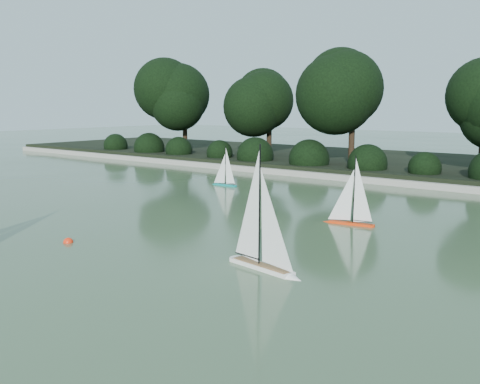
# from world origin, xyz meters

# --- Properties ---
(ground) EXTENTS (80.00, 80.00, 0.00)m
(ground) POSITION_xyz_m (0.00, 0.00, 0.00)
(ground) COLOR #32492C
(ground) RESTS_ON ground
(pond_coping) EXTENTS (40.00, 0.35, 0.18)m
(pond_coping) POSITION_xyz_m (0.00, 9.00, 0.09)
(pond_coping) COLOR gray
(pond_coping) RESTS_ON ground
(far_bank) EXTENTS (40.00, 8.00, 0.30)m
(far_bank) POSITION_xyz_m (0.00, 13.00, 0.15)
(far_bank) COLOR black
(far_bank) RESTS_ON ground
(shrub_hedge) EXTENTS (29.10, 1.10, 1.10)m
(shrub_hedge) POSITION_xyz_m (0.00, 9.90, 0.45)
(shrub_hedge) COLOR black
(shrub_hedge) RESTS_ON ground
(sailboat_white_b) EXTENTS (1.36, 0.43, 1.84)m
(sailboat_white_b) POSITION_xyz_m (1.02, 0.32, 0.29)
(sailboat_white_b) COLOR white
(sailboat_white_b) RESTS_ON ground
(sailboat_orange) EXTENTS (1.03, 0.32, 1.41)m
(sailboat_orange) POSITION_xyz_m (0.55, 3.63, 0.22)
(sailboat_orange) COLOR #F1380C
(sailboat_orange) RESTS_ON ground
(sailboat_teal) EXTENTS (0.88, 0.18, 1.20)m
(sailboat_teal) POSITION_xyz_m (-4.52, 5.99, 0.19)
(sailboat_teal) COLOR #0A8885
(sailboat_teal) RESTS_ON ground
(race_buoy) EXTENTS (0.16, 0.16, 0.16)m
(race_buoy) POSITION_xyz_m (-2.44, -0.49, 0.00)
(race_buoy) COLOR #FF2D0D
(race_buoy) RESTS_ON ground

